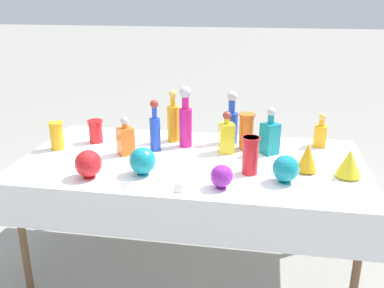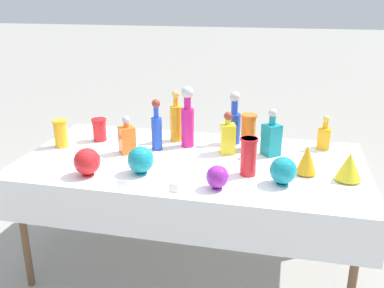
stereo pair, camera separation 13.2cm
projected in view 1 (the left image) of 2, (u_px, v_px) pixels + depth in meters
The scene contains 23 objects.
ground_plane at pixel (192, 264), 2.87m from camera, with size 40.00×40.00×0.00m, color gray.
display_table at pixel (191, 169), 2.60m from camera, with size 2.07×1.05×0.76m.
tall_bottle_0 at pixel (186, 119), 2.78m from camera, with size 0.09×0.09×0.40m.
tall_bottle_1 at pixel (173, 121), 2.89m from camera, with size 0.08×0.08×0.35m.
tall_bottle_2 at pixel (155, 129), 2.72m from camera, with size 0.07×0.07×0.33m.
tall_bottle_3 at pixel (231, 121), 2.86m from camera, with size 0.09×0.09×0.36m.
square_decanter_0 at pixel (270, 136), 2.67m from camera, with size 0.13×0.13×0.30m.
square_decanter_1 at pixel (126, 139), 2.67m from camera, with size 0.13×0.13×0.24m.
square_decanter_2 at pixel (226, 136), 2.69m from camera, with size 0.11×0.11×0.27m.
square_decanter_3 at pixel (321, 134), 2.80m from camera, with size 0.09×0.09×0.23m.
slender_vase_0 at pixel (246, 130), 2.75m from camera, with size 0.11×0.11×0.24m.
slender_vase_1 at pixel (57, 135), 2.75m from camera, with size 0.10×0.10×0.18m.
slender_vase_2 at pixel (96, 130), 2.88m from camera, with size 0.10×0.10×0.15m.
slender_vase_3 at pixel (250, 154), 2.37m from camera, with size 0.10×0.10×0.22m.
fluted_vase_0 at pixel (307, 157), 2.40m from camera, with size 0.12×0.12×0.17m.
fluted_vase_1 at pixel (349, 163), 2.33m from camera, with size 0.14×0.14×0.16m.
round_bowl_0 at pixel (286, 169), 2.27m from camera, with size 0.14×0.14×0.15m.
round_bowl_1 at pixel (88, 164), 2.33m from camera, with size 0.15×0.15×0.16m.
round_bowl_2 at pixel (143, 161), 2.37m from camera, with size 0.15×0.15×0.16m.
round_bowl_3 at pixel (222, 176), 2.21m from camera, with size 0.12×0.12×0.13m.
price_tag_left at pixel (178, 188), 2.18m from camera, with size 0.05×0.01×0.04m, color white.
price_tag_center at pixel (126, 185), 2.22m from camera, with size 0.06×0.01×0.04m, color white.
cardboard_box_behind_left at pixel (168, 178), 3.74m from camera, with size 0.56×0.54×0.45m.
Camera 1 is at (0.41, -2.39, 1.73)m, focal length 40.00 mm.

